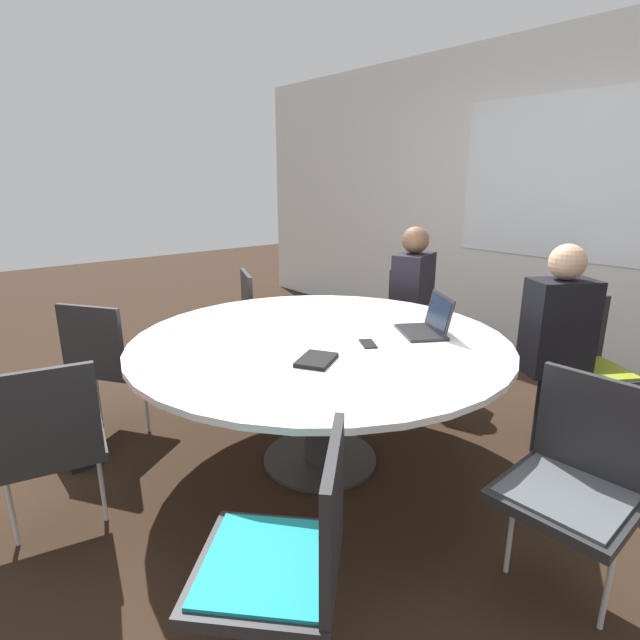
{
  "coord_description": "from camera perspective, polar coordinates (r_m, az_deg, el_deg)",
  "views": [
    {
      "loc": [
        1.94,
        -1.62,
        1.56
      ],
      "look_at": [
        0.0,
        0.0,
        0.83
      ],
      "focal_mm": 28.0,
      "sensor_mm": 36.0,
      "label": 1
    }
  ],
  "objects": [
    {
      "name": "person_0",
      "position": [
        3.15,
        25.7,
        -1.29
      ],
      "size": [
        0.38,
        0.42,
        1.21
      ],
      "rotation": [
        0.0,
        0.0,
        4.16
      ],
      "color": "black",
      "rests_on": "ground_plane"
    },
    {
      "name": "conference_table",
      "position": [
        2.69,
        0.0,
        -4.23
      ],
      "size": [
        1.99,
        1.99,
        0.73
      ],
      "color": "#333333",
      "rests_on": "ground_plane"
    },
    {
      "name": "chair_6",
      "position": [
        2.13,
        27.17,
        -15.41
      ],
      "size": [
        0.46,
        0.44,
        0.86
      ],
      "rotation": [
        0.0,
        0.0,
        9.47
      ],
      "color": "#262628",
      "rests_on": "ground_plane"
    },
    {
      "name": "chair_5",
      "position": [
        1.6,
        -3.54,
        -24.78
      ],
      "size": [
        0.61,
        0.61,
        0.86
      ],
      "rotation": [
        0.0,
        0.0,
        8.61
      ],
      "color": "#262628",
      "rests_on": "ground_plane"
    },
    {
      "name": "cell_phone",
      "position": [
        2.57,
        5.5,
        -2.71
      ],
      "size": [
        0.16,
        0.13,
        0.01
      ],
      "color": "black",
      "rests_on": "conference_table"
    },
    {
      "name": "wall_back",
      "position": [
        4.63,
        25.95,
        11.92
      ],
      "size": [
        8.0,
        0.07,
        2.7
      ],
      "color": "silver",
      "rests_on": "ground_plane"
    },
    {
      "name": "ground_plane",
      "position": [
        2.97,
        0.0,
        -15.65
      ],
      "size": [
        16.0,
        16.0,
        0.0
      ],
      "primitive_type": "plane",
      "color": "black"
    },
    {
      "name": "handbag",
      "position": [
        3.25,
        -26.16,
        -11.69
      ],
      "size": [
        0.36,
        0.16,
        0.28
      ],
      "color": "black",
      "rests_on": "ground_plane"
    },
    {
      "name": "chair_0",
      "position": [
        3.41,
        27.92,
        -3.78
      ],
      "size": [
        0.59,
        0.59,
        0.86
      ],
      "rotation": [
        0.0,
        0.0,
        4.16
      ],
      "color": "#262628",
      "rests_on": "ground_plane"
    },
    {
      "name": "person_1",
      "position": [
        3.87,
        10.76,
        3.03
      ],
      "size": [
        0.34,
        0.41,
        1.21
      ],
      "rotation": [
        0.0,
        0.0,
        5.05
      ],
      "color": "#231E28",
      "rests_on": "ground_plane"
    },
    {
      "name": "chair_4",
      "position": [
        2.42,
        -28.74,
        -11.71
      ],
      "size": [
        0.51,
        0.52,
        0.86
      ],
      "rotation": [
        0.0,
        0.0,
        7.63
      ],
      "color": "#262628",
      "rests_on": "ground_plane"
    },
    {
      "name": "chair_2",
      "position": [
        3.94,
        -6.44,
        0.54
      ],
      "size": [
        0.57,
        0.56,
        0.86
      ],
      "rotation": [
        0.0,
        0.0,
        5.88
      ],
      "color": "#262628",
      "rests_on": "ground_plane"
    },
    {
      "name": "spiral_notebook",
      "position": [
        2.32,
        -0.41,
        -4.58
      ],
      "size": [
        0.24,
        0.26,
        0.02
      ],
      "color": "black",
      "rests_on": "conference_table"
    },
    {
      "name": "chair_3",
      "position": [
        3.29,
        -22.98,
        -3.83
      ],
      "size": [
        0.6,
        0.59,
        0.86
      ],
      "rotation": [
        0.0,
        0.0,
        6.87
      ],
      "color": "#262628",
      "rests_on": "ground_plane"
    },
    {
      "name": "laptop",
      "position": [
        2.79,
        12.3,
        -0.4
      ],
      "size": [
        0.38,
        0.36,
        0.21
      ],
      "rotation": [
        0.0,
        0.0,
        -0.55
      ],
      "color": "#232326",
      "rests_on": "conference_table"
    },
    {
      "name": "chair_1",
      "position": [
        4.16,
        10.72,
        1.19
      ],
      "size": [
        0.54,
        0.55,
        0.86
      ],
      "rotation": [
        0.0,
        0.0,
        5.05
      ],
      "color": "#262628",
      "rests_on": "ground_plane"
    }
  ]
}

